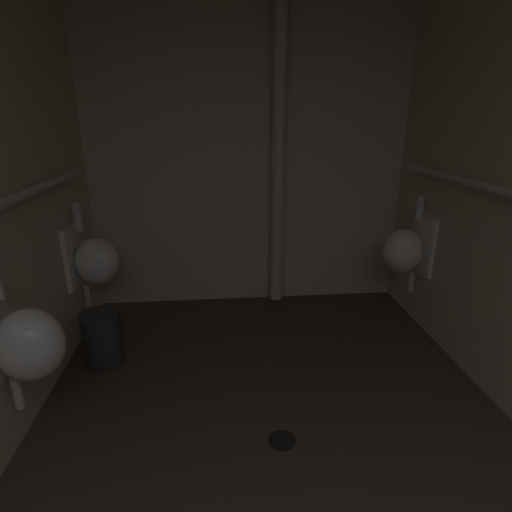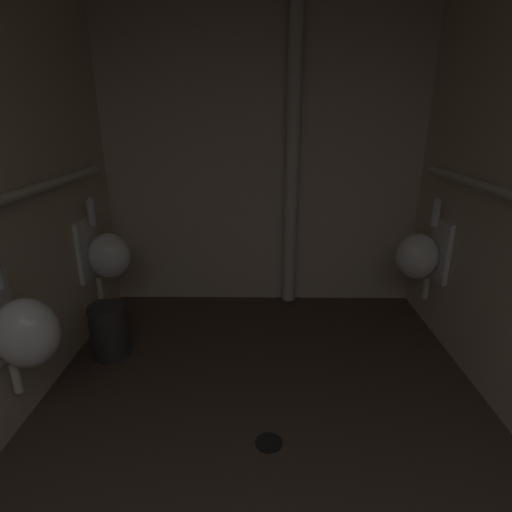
{
  "view_description": "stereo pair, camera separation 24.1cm",
  "coord_description": "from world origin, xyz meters",
  "px_view_note": "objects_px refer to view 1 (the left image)",
  "views": [
    {
      "loc": [
        -0.26,
        -0.07,
        1.56
      ],
      "look_at": [
        -0.04,
        2.21,
        0.77
      ],
      "focal_mm": 28.77,
      "sensor_mm": 36.0,
      "label": 1
    },
    {
      "loc": [
        -0.02,
        -0.07,
        1.56
      ],
      "look_at": [
        -0.04,
        2.21,
        0.77
      ],
      "focal_mm": 28.77,
      "sensor_mm": 36.0,
      "label": 2
    }
  ],
  "objects_px": {
    "waste_bin": "(103,338)",
    "floor_drain": "(282,440)",
    "standpipe_back_wall": "(278,159)",
    "urinal_right_mid": "(406,250)",
    "urinal_left_mid": "(25,343)",
    "urinal_left_far": "(94,260)"
  },
  "relations": [
    {
      "from": "waste_bin",
      "to": "floor_drain",
      "type": "bearing_deg",
      "value": -36.81
    },
    {
      "from": "standpipe_back_wall",
      "to": "urinal_right_mid",
      "type": "bearing_deg",
      "value": -27.27
    },
    {
      "from": "urinal_right_mid",
      "to": "standpipe_back_wall",
      "type": "bearing_deg",
      "value": 152.73
    },
    {
      "from": "floor_drain",
      "to": "urinal_left_mid",
      "type": "bearing_deg",
      "value": 177.41
    },
    {
      "from": "urinal_left_far",
      "to": "floor_drain",
      "type": "relative_size",
      "value": 5.39
    },
    {
      "from": "urinal_right_mid",
      "to": "waste_bin",
      "type": "bearing_deg",
      "value": -170.05
    },
    {
      "from": "urinal_left_mid",
      "to": "urinal_right_mid",
      "type": "relative_size",
      "value": 1.0
    },
    {
      "from": "urinal_left_far",
      "to": "standpipe_back_wall",
      "type": "xyz_separation_m",
      "value": [
        1.36,
        0.49,
        0.63
      ]
    },
    {
      "from": "floor_drain",
      "to": "urinal_left_far",
      "type": "bearing_deg",
      "value": 135.19
    },
    {
      "from": "urinal_left_mid",
      "to": "floor_drain",
      "type": "bearing_deg",
      "value": -2.59
    },
    {
      "from": "urinal_right_mid",
      "to": "standpipe_back_wall",
      "type": "relative_size",
      "value": 0.31
    },
    {
      "from": "urinal_right_mid",
      "to": "urinal_left_far",
      "type": "bearing_deg",
      "value": -179.49
    },
    {
      "from": "standpipe_back_wall",
      "to": "waste_bin",
      "type": "bearing_deg",
      "value": -146.01
    },
    {
      "from": "urinal_right_mid",
      "to": "waste_bin",
      "type": "distance_m",
      "value": 2.24
    },
    {
      "from": "waste_bin",
      "to": "urinal_right_mid",
      "type": "bearing_deg",
      "value": 9.95
    },
    {
      "from": "floor_drain",
      "to": "waste_bin",
      "type": "xyz_separation_m",
      "value": [
        -1.06,
        0.79,
        0.18
      ]
    },
    {
      "from": "floor_drain",
      "to": "waste_bin",
      "type": "height_order",
      "value": "waste_bin"
    },
    {
      "from": "standpipe_back_wall",
      "to": "urinal_left_far",
      "type": "bearing_deg",
      "value": -160.23
    },
    {
      "from": "urinal_right_mid",
      "to": "waste_bin",
      "type": "xyz_separation_m",
      "value": [
        -2.17,
        -0.38,
        -0.42
      ]
    },
    {
      "from": "urinal_left_far",
      "to": "urinal_right_mid",
      "type": "distance_m",
      "value": 2.27
    },
    {
      "from": "urinal_right_mid",
      "to": "floor_drain",
      "type": "height_order",
      "value": "urinal_right_mid"
    },
    {
      "from": "urinal_left_mid",
      "to": "standpipe_back_wall",
      "type": "xyz_separation_m",
      "value": [
        1.36,
        1.59,
        0.63
      ]
    }
  ]
}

